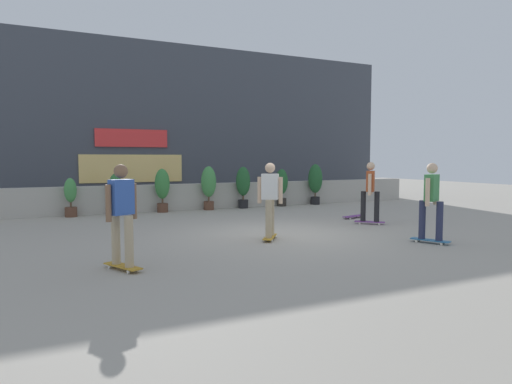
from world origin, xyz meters
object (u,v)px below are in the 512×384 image
Objects in this scene: potted_plant_2 at (162,187)px; potted_plant_3 at (209,184)px; skater_far_right at (122,212)px; skater_by_wall_left at (431,199)px; skateboard_near_camera at (353,216)px; potted_plant_5 at (282,185)px; potted_plant_1 at (116,192)px; skater_by_wall_right at (370,190)px; potted_plant_0 at (71,196)px; potted_plant_4 at (243,184)px; potted_plant_6 at (315,181)px; skater_mid_plaza at (270,197)px.

potted_plant_2 is 0.95× the size of potted_plant_3.
skater_far_right is 1.00× the size of skater_by_wall_left.
potted_plant_2 is 1.76× the size of skateboard_near_camera.
potted_plant_2 is 1.04× the size of potted_plant_5.
skater_far_right is (-0.95, -7.49, 0.21)m from potted_plant_1.
potted_plant_5 is 5.16m from skater_by_wall_right.
potted_plant_0 is 10.33m from skater_by_wall_left.
potted_plant_4 is 5.37m from skater_by_wall_right.
skater_by_wall_right and skater_by_wall_left have the same top height.
skater_by_wall_left reaches higher than potted_plant_0.
skater_by_wall_left is at bearing -103.47° from skater_by_wall_right.
potted_plant_5 is 1.70× the size of skateboard_near_camera.
potted_plant_5 is at bearing 0.00° from potted_plant_2.
skater_by_wall_left reaches higher than potted_plant_6.
potted_plant_1 is 0.83× the size of potted_plant_6.
skater_mid_plaza is at bearing -151.47° from skateboard_near_camera.
potted_plant_3 is 1.02× the size of potted_plant_4.
skater_by_wall_left is at bearing -74.66° from potted_plant_3.
potted_plant_2 is (1.50, 0.00, 0.11)m from potted_plant_1.
potted_plant_3 is 2.90m from potted_plant_5.
skater_far_right is (-8.47, -7.49, 0.02)m from potted_plant_6.
skateboard_near_camera is (6.31, -3.98, -0.67)m from potted_plant_1.
skater_by_wall_right is (4.46, -5.16, 0.10)m from potted_plant_2.
potted_plant_3 is at bearing 128.56° from skateboard_near_camera.
skater_by_wall_right is at bearing -61.25° from potted_plant_3.
potted_plant_3 is 0.97× the size of potted_plant_6.
skater_by_wall_left is at bearing -95.27° from potted_plant_5.
potted_plant_5 is at bearing 0.00° from potted_plant_4.
potted_plant_5 is 0.82× the size of skater_far_right.
potted_plant_4 is at bearing -180.00° from potted_plant_6.
skater_by_wall_right is (-0.07, -5.16, 0.14)m from potted_plant_5.
potted_plant_1 is 7.88m from skater_by_wall_right.
skater_by_wall_left is (6.64, -7.91, 0.31)m from potted_plant_0.
potted_plant_0 is at bearing 180.00° from potted_plant_1.
skater_far_right is at bearing -118.59° from potted_plant_3.
skater_mid_plaza is 3.41m from skater_by_wall_left.
potted_plant_5 is 0.82× the size of skater_mid_plaza.
potted_plant_3 is at bearing 0.00° from potted_plant_0.
potted_plant_2 is 0.92× the size of potted_plant_6.
potted_plant_6 is 1.91× the size of skateboard_near_camera.
potted_plant_4 is 1.82× the size of skateboard_near_camera.
skater_by_wall_right is 1.00× the size of skater_far_right.
potted_plant_3 is 6.14m from skater_mid_plaza.
skater_by_wall_right is (2.83, -5.16, 0.05)m from potted_plant_3.
skater_by_wall_right is at bearing -49.15° from potted_plant_2.
potted_plant_5 is 0.89× the size of potted_plant_6.
skateboard_near_camera is at bearing 25.80° from skater_far_right.
skater_by_wall_left is (-2.22, -7.91, 0.02)m from potted_plant_6.
potted_plant_6 is at bearing 74.30° from skater_by_wall_left.
potted_plant_4 is at bearing 106.37° from skater_by_wall_right.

